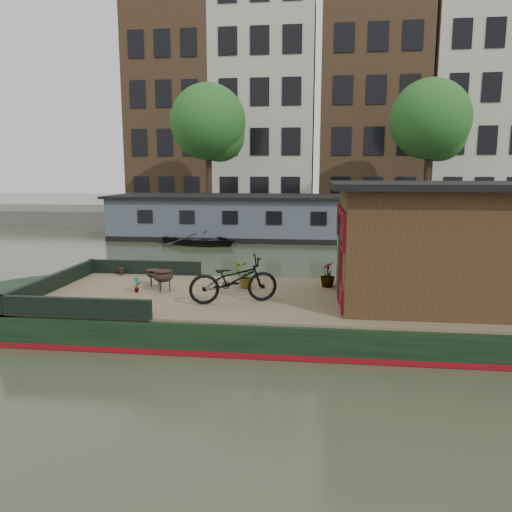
# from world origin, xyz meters

# --- Properties ---
(ground) EXTENTS (120.00, 120.00, 0.00)m
(ground) POSITION_xyz_m (0.00, 0.00, 0.00)
(ground) COLOR #313B25
(ground) RESTS_ON ground
(houseboat_hull) EXTENTS (14.01, 4.02, 0.60)m
(houseboat_hull) POSITION_xyz_m (-1.33, 0.00, 0.27)
(houseboat_hull) COLOR black
(houseboat_hull) RESTS_ON ground
(houseboat_deck) EXTENTS (11.80, 3.80, 0.05)m
(houseboat_deck) POSITION_xyz_m (0.00, 0.00, 0.62)
(houseboat_deck) COLOR olive
(houseboat_deck) RESTS_ON houseboat_hull
(bow_bulwark) EXTENTS (3.00, 4.00, 0.35)m
(bow_bulwark) POSITION_xyz_m (-5.07, 0.00, 0.82)
(bow_bulwark) COLOR black
(bow_bulwark) RESTS_ON houseboat_deck
(cabin) EXTENTS (4.00, 3.50, 2.42)m
(cabin) POSITION_xyz_m (2.19, 0.00, 1.88)
(cabin) COLOR black
(cabin) RESTS_ON houseboat_deck
(bicycle) EXTENTS (1.91, 1.21, 0.95)m
(bicycle) POSITION_xyz_m (-1.72, -0.59, 1.12)
(bicycle) COLOR black
(bicycle) RESTS_ON houseboat_deck
(potted_plant_a) EXTENTS (0.21, 0.22, 0.35)m
(potted_plant_a) POSITION_xyz_m (-3.99, -0.00, 0.82)
(potted_plant_a) COLOR brown
(potted_plant_a) RESTS_ON houseboat_deck
(potted_plant_c) EXTENTS (0.56, 0.51, 0.55)m
(potted_plant_c) POSITION_xyz_m (-1.68, 0.71, 0.92)
(potted_plant_c) COLOR brown
(potted_plant_c) RESTS_ON houseboat_deck
(potted_plant_d) EXTENTS (0.40, 0.40, 0.59)m
(potted_plant_d) POSITION_xyz_m (0.20, 1.04, 0.95)
(potted_plant_d) COLOR brown
(potted_plant_d) RESTS_ON houseboat_deck
(brazier_front) EXTENTS (0.53, 0.53, 0.47)m
(brazier_front) POSITION_xyz_m (-3.43, 0.16, 0.88)
(brazier_front) COLOR black
(brazier_front) RESTS_ON houseboat_deck
(brazier_rear) EXTENTS (0.42, 0.42, 0.39)m
(brazier_rear) POSITION_xyz_m (-3.82, 0.64, 0.84)
(brazier_rear) COLOR black
(brazier_rear) RESTS_ON houseboat_deck
(bollard_port) EXTENTS (0.16, 0.16, 0.18)m
(bollard_port) POSITION_xyz_m (-5.03, 1.70, 0.74)
(bollard_port) COLOR black
(bollard_port) RESTS_ON houseboat_deck
(bollard_stbd) EXTENTS (0.17, 0.17, 0.19)m
(bollard_stbd) POSITION_xyz_m (-5.05, -1.58, 0.75)
(bollard_stbd) COLOR black
(bollard_stbd) RESTS_ON houseboat_deck
(dinghy) EXTENTS (4.11, 3.44, 0.73)m
(dinghy) POSITION_xyz_m (-5.29, 11.47, 0.36)
(dinghy) COLOR black
(dinghy) RESTS_ON ground
(far_houseboat) EXTENTS (20.40, 4.40, 2.11)m
(far_houseboat) POSITION_xyz_m (0.00, 14.00, 0.97)
(far_houseboat) COLOR #414856
(far_houseboat) RESTS_ON ground
(quay) EXTENTS (60.00, 6.00, 0.90)m
(quay) POSITION_xyz_m (0.00, 20.50, 0.45)
(quay) COLOR #47443F
(quay) RESTS_ON ground
(townhouse_row) EXTENTS (27.25, 8.00, 16.50)m
(townhouse_row) POSITION_xyz_m (0.15, 27.50, 7.90)
(townhouse_row) COLOR brown
(townhouse_row) RESTS_ON ground
(tree_left) EXTENTS (4.40, 4.40, 7.40)m
(tree_left) POSITION_xyz_m (-6.36, 19.07, 5.89)
(tree_left) COLOR #332316
(tree_left) RESTS_ON quay
(tree_right) EXTENTS (4.40, 4.40, 7.40)m
(tree_right) POSITION_xyz_m (6.14, 19.07, 5.89)
(tree_right) COLOR #332316
(tree_right) RESTS_ON quay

